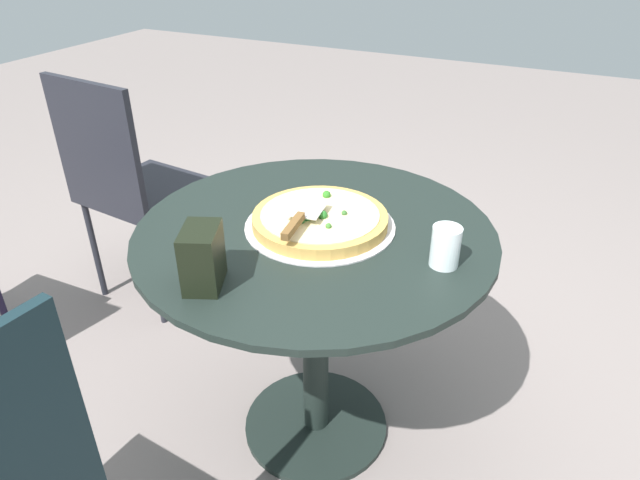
{
  "coord_description": "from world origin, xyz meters",
  "views": [
    {
      "loc": [
        0.54,
        -1.09,
        1.39
      ],
      "look_at": [
        0.01,
        0.01,
        0.66
      ],
      "focal_mm": 31.63,
      "sensor_mm": 36.0,
      "label": 1
    }
  ],
  "objects_px": {
    "napkin_dispenser": "(202,258)",
    "pizza_on_tray": "(320,220)",
    "patio_table": "(315,287)",
    "drinking_cup": "(446,247)",
    "pizza_server": "(299,217)",
    "patio_chair_far": "(129,179)"
  },
  "relations": [
    {
      "from": "pizza_server",
      "to": "drinking_cup",
      "type": "height_order",
      "value": "drinking_cup"
    },
    {
      "from": "patio_table",
      "to": "pizza_on_tray",
      "type": "bearing_deg",
      "value": 65.73
    },
    {
      "from": "napkin_dispenser",
      "to": "pizza_on_tray",
      "type": "bearing_deg",
      "value": -41.52
    },
    {
      "from": "pizza_on_tray",
      "to": "drinking_cup",
      "type": "bearing_deg",
      "value": -6.8
    },
    {
      "from": "patio_table",
      "to": "pizza_server",
      "type": "height_order",
      "value": "pizza_server"
    },
    {
      "from": "pizza_on_tray",
      "to": "drinking_cup",
      "type": "height_order",
      "value": "drinking_cup"
    },
    {
      "from": "drinking_cup",
      "to": "pizza_on_tray",
      "type": "bearing_deg",
      "value": 173.2
    },
    {
      "from": "drinking_cup",
      "to": "patio_chair_far",
      "type": "relative_size",
      "value": 0.1
    },
    {
      "from": "patio_table",
      "to": "patio_chair_far",
      "type": "height_order",
      "value": "patio_chair_far"
    },
    {
      "from": "pizza_on_tray",
      "to": "patio_chair_far",
      "type": "bearing_deg",
      "value": 162.15
    },
    {
      "from": "drinking_cup",
      "to": "pizza_server",
      "type": "bearing_deg",
      "value": -173.54
    },
    {
      "from": "pizza_server",
      "to": "patio_chair_far",
      "type": "xyz_separation_m",
      "value": [
        -0.91,
        0.37,
        -0.23
      ]
    },
    {
      "from": "patio_table",
      "to": "drinking_cup",
      "type": "bearing_deg",
      "value": -4.1
    },
    {
      "from": "pizza_server",
      "to": "napkin_dispenser",
      "type": "relative_size",
      "value": 1.63
    },
    {
      "from": "pizza_on_tray",
      "to": "patio_chair_far",
      "type": "xyz_separation_m",
      "value": [
        -0.92,
        0.3,
        -0.19
      ]
    },
    {
      "from": "pizza_server",
      "to": "patio_table",
      "type": "bearing_deg",
      "value": 80.64
    },
    {
      "from": "napkin_dispenser",
      "to": "patio_table",
      "type": "bearing_deg",
      "value": -41.22
    },
    {
      "from": "pizza_server",
      "to": "napkin_dispenser",
      "type": "xyz_separation_m",
      "value": [
        -0.09,
        -0.25,
        0.01
      ]
    },
    {
      "from": "napkin_dispenser",
      "to": "patio_chair_far",
      "type": "bearing_deg",
      "value": 29.11
    },
    {
      "from": "patio_table",
      "to": "pizza_server",
      "type": "xyz_separation_m",
      "value": [
        -0.01,
        -0.06,
        0.24
      ]
    },
    {
      "from": "drinking_cup",
      "to": "patio_table",
      "type": "bearing_deg",
      "value": 175.9
    },
    {
      "from": "pizza_on_tray",
      "to": "napkin_dispenser",
      "type": "bearing_deg",
      "value": -108.22
    }
  ]
}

